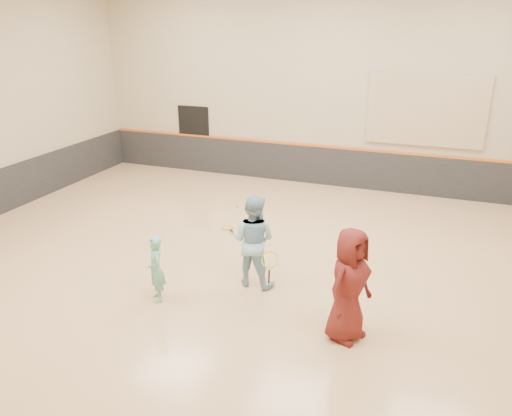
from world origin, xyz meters
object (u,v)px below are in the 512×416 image
at_px(girl, 156,269).
at_px(young_man, 349,285).
at_px(spare_racket, 227,226).
at_px(instructor, 253,241).

xyz_separation_m(girl, young_man, (3.47, 0.06, 0.32)).
height_order(young_man, spare_racket, young_man).
relative_size(instructor, young_man, 0.96).
bearing_deg(spare_racket, young_man, -43.88).
xyz_separation_m(instructor, young_man, (2.04, -1.12, 0.03)).
distance_m(girl, spare_racket, 3.60).
height_order(instructor, spare_racket, instructor).
relative_size(girl, spare_racket, 1.74).
distance_m(girl, instructor, 1.88).
relative_size(girl, instructor, 0.69).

